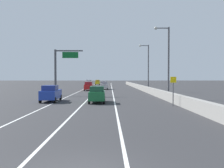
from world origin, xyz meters
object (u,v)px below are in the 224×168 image
at_px(overhead_sign_gantry, 60,66).
at_px(car_red_4, 89,86).
at_px(car_white_5, 89,83).
at_px(car_yellow_0, 98,82).
at_px(car_blue_3, 51,93).
at_px(speed_advisory_sign, 173,89).
at_px(car_green_1, 97,94).
at_px(car_silver_2, 104,85).
at_px(lamp_post_right_second, 167,57).
at_px(lamp_post_right_third, 147,64).

xyz_separation_m(overhead_sign_gantry, car_red_4, (3.49, 14.36, -3.75)).
bearing_deg(car_white_5, car_yellow_0, 75.61).
relative_size(overhead_sign_gantry, car_red_4, 1.60).
distance_m(car_blue_3, car_red_4, 25.04).
relative_size(speed_advisory_sign, car_green_1, 0.69).
relative_size(car_green_1, car_blue_3, 0.94).
distance_m(car_green_1, car_blue_3, 5.84).
height_order(car_silver_2, car_red_4, car_silver_2).
relative_size(car_yellow_0, car_blue_3, 0.92).
height_order(lamp_post_right_second, car_red_4, lamp_post_right_second).
bearing_deg(car_green_1, car_blue_3, 167.25).
relative_size(overhead_sign_gantry, car_silver_2, 1.74).
xyz_separation_m(overhead_sign_gantry, car_white_5, (0.93, 44.57, -3.68)).
bearing_deg(car_blue_3, car_silver_2, 79.14).
xyz_separation_m(car_yellow_0, car_white_5, (-2.55, -9.92, 0.06)).
xyz_separation_m(car_yellow_0, car_silver_2, (3.35, -34.83, -0.01)).
height_order(speed_advisory_sign, car_blue_3, speed_advisory_sign).
bearing_deg(lamp_post_right_third, car_white_5, 115.18).
xyz_separation_m(overhead_sign_gantry, car_yellow_0, (3.47, 54.49, -3.74)).
bearing_deg(car_blue_3, speed_advisory_sign, -20.20).
bearing_deg(speed_advisory_sign, car_blue_3, 159.80).
height_order(car_silver_2, car_blue_3, car_blue_3).
bearing_deg(speed_advisory_sign, car_white_5, 102.83).
height_order(car_green_1, car_red_4, car_red_4).
xyz_separation_m(lamp_post_right_third, car_green_1, (-9.48, -23.94, -4.76)).
bearing_deg(overhead_sign_gantry, speed_advisory_sign, -46.78).
xyz_separation_m(car_blue_3, car_white_5, (-0.10, 55.12, 0.06)).
bearing_deg(overhead_sign_gantry, car_red_4, 76.35).
bearing_deg(lamp_post_right_third, car_green_1, -111.59).
relative_size(lamp_post_right_second, car_white_5, 2.21).
distance_m(speed_advisory_sign, car_green_1, 8.77).
relative_size(overhead_sign_gantry, speed_advisory_sign, 2.50).
distance_m(car_yellow_0, car_red_4, 40.13).
distance_m(lamp_post_right_third, car_green_1, 26.18).
xyz_separation_m(speed_advisory_sign, car_white_5, (-13.70, 60.13, -0.72)).
relative_size(lamp_post_right_third, car_white_5, 2.21).
height_order(car_yellow_0, car_blue_3, car_yellow_0).
relative_size(speed_advisory_sign, lamp_post_right_second, 0.30).
bearing_deg(lamp_post_right_third, car_blue_3, -123.80).
height_order(car_yellow_0, car_red_4, car_yellow_0).
bearing_deg(car_green_1, speed_advisory_sign, -25.18).
bearing_deg(lamp_post_right_second, lamp_post_right_third, 89.61).
relative_size(lamp_post_right_second, car_yellow_0, 2.31).
xyz_separation_m(speed_advisory_sign, car_silver_2, (-7.80, 35.22, -0.78)).
bearing_deg(lamp_post_right_second, car_silver_2, 109.48).
xyz_separation_m(speed_advisory_sign, car_yellow_0, (-11.15, 70.05, -0.77)).
relative_size(lamp_post_right_third, car_silver_2, 2.31).
height_order(lamp_post_right_second, lamp_post_right_third, same).
bearing_deg(lamp_post_right_third, speed_advisory_sign, -93.25).
height_order(speed_advisory_sign, car_white_5, speed_advisory_sign).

